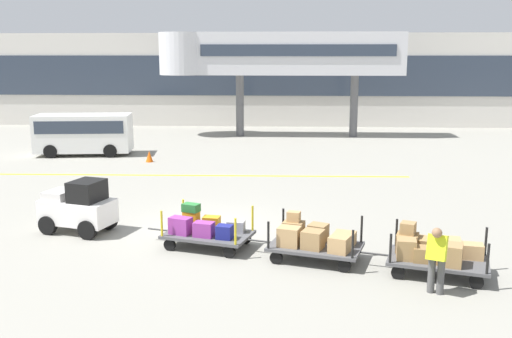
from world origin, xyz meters
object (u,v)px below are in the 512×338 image
object	(u,v)px
baggage_handler	(437,257)
baggage_cart_lead	(205,229)
shuttle_van	(84,131)
baggage_cart_tail	(434,252)
baggage_cart_middle	(313,240)
safety_cone_near	(149,156)
baggage_tug	(79,207)

from	to	relation	value
baggage_handler	baggage_cart_lead	bearing A→B (deg)	152.29
shuttle_van	baggage_cart_tail	bearing A→B (deg)	-48.41
baggage_cart_tail	shuttle_van	bearing A→B (deg)	131.59
baggage_cart_middle	baggage_cart_tail	xyz separation A→B (m)	(2.83, -0.79, 0.01)
baggage_cart_middle	safety_cone_near	size ratio (longest dim) A/B	5.60
safety_cone_near	baggage_tug	bearing A→B (deg)	-87.22
baggage_tug	baggage_cart_tail	distance (m)	10.05
baggage_tug	safety_cone_near	xyz separation A→B (m)	(-0.54, 11.19, -0.48)
baggage_tug	baggage_handler	xyz separation A→B (m)	(9.39, -4.05, 0.11)
baggage_cart_lead	baggage_handler	distance (m)	6.21
baggage_tug	baggage_cart_middle	distance (m)	7.11
baggage_tug	baggage_cart_lead	bearing A→B (deg)	-16.63
shuttle_van	safety_cone_near	size ratio (longest dim) A/B	9.05
baggage_cart_lead	safety_cone_near	size ratio (longest dim) A/B	5.60
baggage_cart_lead	baggage_cart_middle	size ratio (longest dim) A/B	1.00
baggage_tug	baggage_cart_tail	size ratio (longest dim) A/B	0.75
shuttle_van	baggage_tug	bearing A→B (deg)	-71.39
baggage_cart_lead	baggage_cart_middle	world-z (taller)	baggage_cart_middle
baggage_handler	baggage_tug	bearing A→B (deg)	156.69
baggage_cart_lead	safety_cone_near	distance (m)	13.14
baggage_cart_middle	baggage_handler	bearing A→B (deg)	-38.32
baggage_cart_tail	safety_cone_near	world-z (taller)	baggage_cart_tail
baggage_tug	baggage_cart_middle	xyz separation A→B (m)	(6.82, -2.01, -0.21)
safety_cone_near	baggage_cart_tail	bearing A→B (deg)	-53.93
baggage_cart_tail	baggage_handler	xyz separation A→B (m)	(-0.26, -1.24, 0.32)
baggage_tug	shuttle_van	bearing A→B (deg)	108.61
baggage_cart_middle	baggage_handler	size ratio (longest dim) A/B	1.97
baggage_cart_tail	safety_cone_near	bearing A→B (deg)	126.07
baggage_handler	baggage_cart_tail	bearing A→B (deg)	78.21
baggage_handler	baggage_cart_middle	bearing A→B (deg)	141.68
baggage_cart_lead	baggage_cart_tail	xyz separation A→B (m)	(5.74, -1.64, 0.04)
baggage_tug	shuttle_van	size ratio (longest dim) A/B	0.47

